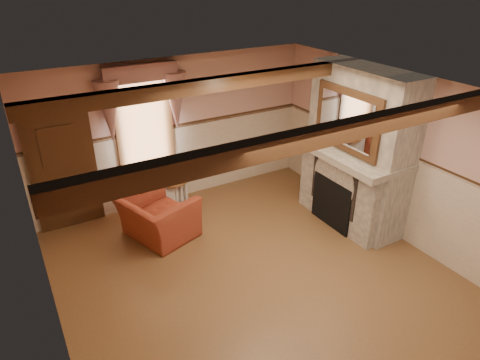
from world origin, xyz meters
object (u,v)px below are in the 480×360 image
side_table (174,192)px  radiator (170,192)px  armchair (158,216)px  mantel_clock (321,130)px  bowl (353,148)px  oil_lamp (328,131)px

side_table → radiator: bearing=180.0°
armchair → radiator: (0.57, 0.88, -0.08)m
radiator → mantel_clock: (2.55, -1.30, 1.22)m
radiator → bowl: bearing=-60.2°
side_table → oil_lamp: 3.16m
side_table → oil_lamp: bearing=-30.7°
side_table → radiator: (-0.07, 0.00, 0.02)m
radiator → bowl: size_ratio=1.99×
side_table → mantel_clock: bearing=-27.6°
side_table → bowl: 3.48m
side_table → radiator: 0.08m
mantel_clock → oil_lamp: size_ratio=0.86×
radiator → oil_lamp: (2.55, -1.47, 1.26)m
mantel_clock → oil_lamp: 0.18m
oil_lamp → radiator: bearing=150.1°
bowl → mantel_clock: size_ratio=1.47×
mantel_clock → radiator: bearing=153.1°
bowl → oil_lamp: (0.00, 0.66, 0.10)m
bowl → side_table: bearing=139.3°
oil_lamp → side_table: bearing=149.3°
armchair → mantel_clock: (3.13, -0.41, 1.14)m
side_table → radiator: size_ratio=0.82×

